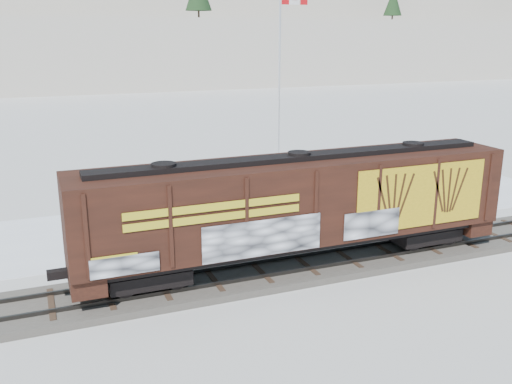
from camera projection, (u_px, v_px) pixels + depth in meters
name	position (u px, v px, depth m)	size (l,w,h in m)	color
ground	(304.00, 270.00, 23.88)	(500.00, 500.00, 0.00)	white
rail_track	(304.00, 266.00, 23.85)	(50.00, 3.40, 0.43)	#59544C
parking_strip	(242.00, 217.00, 30.59)	(40.00, 8.00, 0.03)	white
hillside	(60.00, 13.00, 145.00)	(360.00, 110.00, 93.00)	white
hopper_railcar	(298.00, 203.00, 22.97)	(18.05, 3.06, 4.52)	black
flagpole	(280.00, 113.00, 36.15)	(2.30, 0.90, 12.42)	silver
car_silver	(132.00, 230.00, 26.63)	(1.57, 3.90, 1.33)	silver
car_white	(161.00, 208.00, 29.48)	(1.73, 4.95, 1.63)	white
car_dark	(283.00, 198.00, 31.72)	(1.90, 4.67, 1.36)	black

